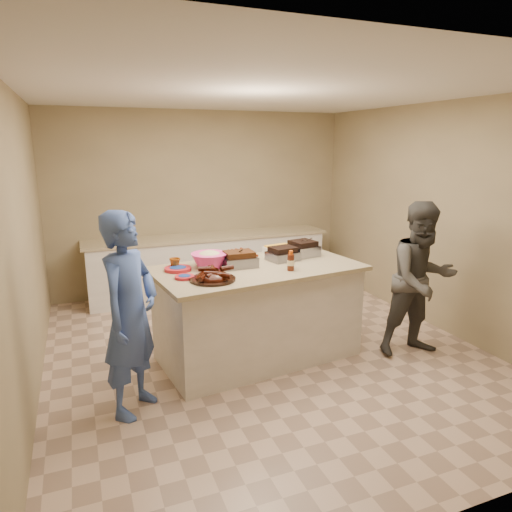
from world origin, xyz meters
name	(u,v)px	position (x,y,z in m)	size (l,w,h in m)	color
room	(266,352)	(0.00, 0.00, 0.00)	(4.50, 5.00, 2.70)	#988761
back_counter	(210,264)	(0.00, 2.20, 0.45)	(3.60, 0.64, 0.90)	silver
island	(258,356)	(-0.12, -0.05, 0.00)	(2.10, 1.10, 0.99)	silver
rib_platter	(213,280)	(-0.68, -0.35, 0.99)	(0.42, 0.42, 0.17)	#3C0F05
pulled_pork_tray	(239,267)	(-0.29, 0.02, 0.99)	(0.34, 0.26, 0.10)	#47230F
brisket_tray	(283,260)	(0.23, 0.09, 0.99)	(0.30, 0.25, 0.09)	black
roasting_pan	(303,256)	(0.53, 0.20, 0.99)	(0.29, 0.29, 0.12)	gray
coleslaw_bowl	(210,267)	(-0.58, 0.10, 0.99)	(0.37, 0.37, 0.25)	#FF3D9A
sausage_plate	(243,258)	(-0.13, 0.36, 0.99)	(0.33, 0.33, 0.05)	silver
mac_cheese_dish	(280,253)	(0.35, 0.43, 0.99)	(0.33, 0.24, 0.09)	yellow
bbq_bottle_a	(291,270)	(0.13, -0.31, 0.99)	(0.07, 0.07, 0.20)	#43190D
bbq_bottle_b	(290,268)	(0.16, -0.24, 0.99)	(0.06, 0.06, 0.17)	#43190D
mustard_bottle	(235,263)	(-0.29, 0.17, 0.99)	(0.05, 0.05, 0.13)	#DE9C00
sauce_bowl	(241,261)	(-0.20, 0.22, 0.99)	(0.15, 0.05, 0.15)	silver
plate_stack_large	(178,270)	(-0.91, 0.10, 0.99)	(0.27, 0.27, 0.03)	#A81821
plate_stack_small	(185,278)	(-0.91, -0.20, 0.99)	(0.18, 0.18, 0.03)	#A81821
plastic_cup	(175,268)	(-0.92, 0.20, 0.99)	(0.11, 0.10, 0.11)	#8C470E
basket_stack	(215,260)	(-0.45, 0.36, 0.99)	(0.18, 0.13, 0.09)	#A81821
guest_blue	(137,408)	(-1.46, -0.60, 0.00)	(0.63, 1.72, 0.41)	#3D59A2
guest_gray	(415,352)	(1.52, -0.60, 0.00)	(0.80, 1.65, 0.62)	#4B4943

